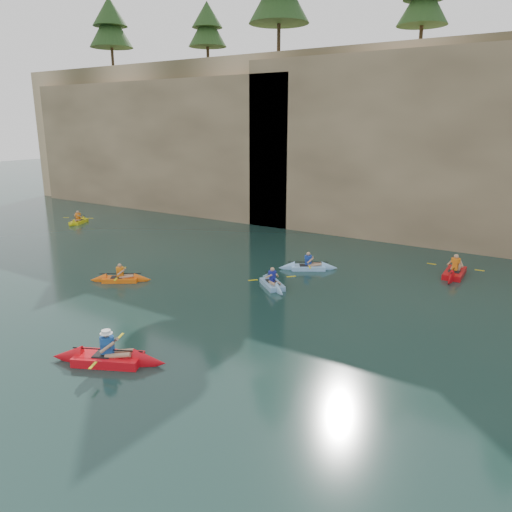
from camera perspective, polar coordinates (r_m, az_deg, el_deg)
The scene contains 12 objects.
ground at distance 14.20m, azimuth -16.51°, elevation -15.79°, with size 160.00×160.00×0.00m, color black.
cliff at distance 38.81m, azimuth 19.47°, elevation 12.65°, with size 70.00×16.00×12.00m, color tan.
cliff_slab_west at distance 42.34m, azimuth -11.37°, elevation 12.37°, with size 26.00×2.40×10.56m, color tan.
cliff_slab_center at distance 31.16m, azimuth 19.57°, elevation 11.66°, with size 24.00×2.40×11.40m, color tan.
sea_cave_west at distance 40.77m, azimuth -9.74°, elevation 7.72°, with size 4.50×1.00×4.00m, color black.
sea_cave_center at distance 32.99m, azimuth 8.50°, elevation 5.33°, with size 3.50×1.00×3.20m, color black.
main_kayaker at distance 16.14m, azimuth -16.53°, elevation -11.12°, with size 3.61×2.33×1.35m.
kayaker_orange at distance 23.81m, azimuth -15.22°, elevation -2.52°, with size 2.67×2.13×1.06m.
kayaker_ltblue_near at distance 22.29m, azimuth 1.87°, elevation -3.17°, with size 2.60×2.32×1.11m.
kayaker_red_far at distance 25.64m, azimuth 21.74°, elevation -1.76°, with size 2.58×3.62×1.32m.
kayaker_yellow at distance 38.29m, azimuth -19.62°, elevation 3.75°, with size 2.09×2.83×1.15m.
kayaker_ltblue_mid at distance 24.93m, azimuth 5.96°, elevation -1.24°, with size 2.85×2.16×1.12m.
Camera 1 is at (9.64, -7.57, 7.17)m, focal length 35.00 mm.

